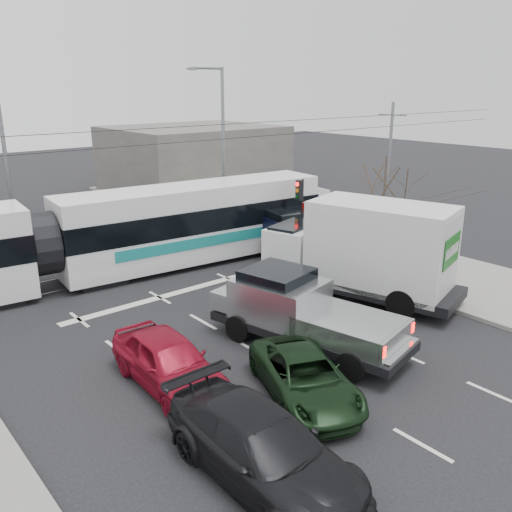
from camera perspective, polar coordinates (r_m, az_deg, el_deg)
ground at (r=18.33m, az=4.24°, el=-8.49°), size 120.00×120.00×0.00m
sidewalk_right at (r=24.98m, az=19.27°, el=-2.04°), size 6.00×60.00×0.15m
rails at (r=25.89m, az=-11.32°, el=-0.84°), size 60.00×1.60×0.03m
building_right at (r=43.15m, az=-6.59°, el=10.10°), size 12.00×10.00×5.00m
bare_tree at (r=24.24m, az=13.36°, el=7.02°), size 2.40×2.40×5.00m
traffic_signal at (r=26.18m, az=4.69°, el=5.85°), size 0.44×0.44×3.60m
street_lamp_near at (r=32.04m, az=-3.75°, el=12.31°), size 2.38×0.25×9.00m
street_lamp_far at (r=28.83m, az=-25.33°, el=10.11°), size 2.38×0.25×9.00m
catenary at (r=24.96m, az=-11.86°, el=7.62°), size 60.00×0.20×7.00m
tram at (r=23.22m, az=-21.69°, el=1.04°), size 26.71×5.26×5.42m
silver_pickup at (r=17.43m, az=4.48°, el=-5.68°), size 3.55×6.83×2.36m
box_truck at (r=21.38m, az=11.27°, el=0.53°), size 4.59×8.09×3.83m
navy_pickup at (r=25.45m, az=4.25°, el=1.84°), size 2.99×5.82×2.34m
green_car at (r=14.83m, az=5.18°, el=-12.57°), size 3.59×4.85×1.22m
red_car at (r=15.45m, az=-9.22°, el=-10.82°), size 1.94×4.47×1.50m
dark_car at (r=12.06m, az=0.71°, el=-19.58°), size 2.14×5.24×1.52m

